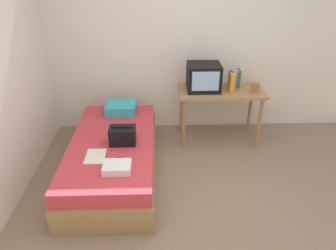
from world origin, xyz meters
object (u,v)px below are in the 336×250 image
at_px(tv, 204,77).
at_px(book_row, 235,78).
at_px(water_bottle, 232,83).
at_px(pillow, 121,108).
at_px(bed, 114,157).
at_px(handbag, 123,135).
at_px(folded_towel, 117,167).
at_px(magazine, 95,156).
at_px(picture_frame, 255,88).
at_px(remote_dark, 118,162).
at_px(desk, 220,96).

relative_size(tv, book_row, 1.77).
height_order(water_bottle, pillow, water_bottle).
bearing_deg(water_bottle, tv, 165.78).
relative_size(bed, water_bottle, 7.85).
bearing_deg(pillow, book_row, 6.40).
distance_m(bed, handbag, 0.38).
bearing_deg(folded_towel, bed, 102.16).
bearing_deg(bed, magazine, -111.68).
distance_m(bed, magazine, 0.44).
xyz_separation_m(tv, magazine, (-1.30, -1.15, -0.48)).
bearing_deg(book_row, magazine, -144.37).
bearing_deg(pillow, handbag, -83.01).
relative_size(bed, pillow, 4.96).
xyz_separation_m(picture_frame, magazine, (-1.98, -1.02, -0.36)).
bearing_deg(bed, picture_frame, 20.29).
relative_size(water_bottle, folded_towel, 0.91).
distance_m(tv, remote_dark, 1.72).
xyz_separation_m(book_row, pillow, (-1.59, -0.18, -0.35)).
bearing_deg(desk, water_bottle, -34.49).
xyz_separation_m(desk, remote_dark, (-1.29, -1.27, -0.19)).
bearing_deg(desk, handbag, -145.70).
bearing_deg(magazine, desk, 36.44).
height_order(handbag, remote_dark, handbag).
bearing_deg(picture_frame, tv, 169.04).
xyz_separation_m(desk, picture_frame, (0.43, -0.12, 0.17)).
bearing_deg(water_bottle, magazine, -147.70).
distance_m(water_bottle, folded_towel, 1.97).
height_order(pillow, remote_dark, pillow).
height_order(tv, folded_towel, tv).
bearing_deg(water_bottle, remote_dark, -139.94).
bearing_deg(folded_towel, remote_dark, 90.57).
xyz_separation_m(book_row, magazine, (-1.77, -1.27, -0.41)).
height_order(tv, book_row, tv).
xyz_separation_m(water_bottle, handbag, (-1.40, -0.78, -0.33)).
xyz_separation_m(pillow, remote_dark, (0.09, -1.22, -0.06)).
distance_m(desk, tv, 0.37).
height_order(tv, pillow, tv).
bearing_deg(bed, folded_towel, -77.84).
bearing_deg(pillow, folded_towel, -86.18).
relative_size(book_row, folded_towel, 0.89).
distance_m(tv, book_row, 0.48).
distance_m(tv, magazine, 1.80).
distance_m(bed, water_bottle, 1.83).
bearing_deg(picture_frame, handbag, -156.33).
relative_size(tv, pillow, 1.09).
relative_size(desk, water_bottle, 4.55).
relative_size(magazine, folded_towel, 1.04).
bearing_deg(water_bottle, desk, 145.51).
relative_size(picture_frame, remote_dark, 0.83).
distance_m(desk, magazine, 1.94).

